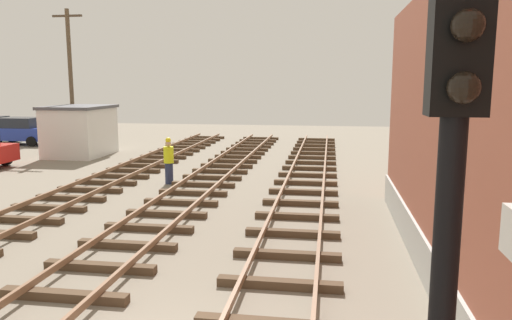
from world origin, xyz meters
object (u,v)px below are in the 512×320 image
parked_car_blue (21,131)px  control_hut (80,131)px  track_worker_foreground (169,161)px  signal_mast (448,223)px  utility_pole_far (71,78)px

parked_car_blue → control_hut: bearing=-32.3°
track_worker_foreground → parked_car_blue: bearing=142.2°
signal_mast → parked_car_blue: bearing=128.9°
signal_mast → track_worker_foreground: 16.92m
control_hut → track_worker_foreground: bearing=-42.0°
signal_mast → track_worker_foreground: signal_mast is taller
parked_car_blue → track_worker_foreground: (13.62, -10.57, 0.03)m
control_hut → utility_pole_far: 3.79m
utility_pole_far → track_worker_foreground: bearing=-44.3°
signal_mast → parked_car_blue: (-20.76, 25.76, -2.21)m
signal_mast → control_hut: (-14.47, 21.78, -1.73)m
signal_mast → control_hut: size_ratio=1.30×
utility_pole_far → control_hut: bearing=-53.5°
utility_pole_far → parked_car_blue: bearing=157.4°
control_hut → parked_car_blue: (-6.29, 3.98, -0.49)m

